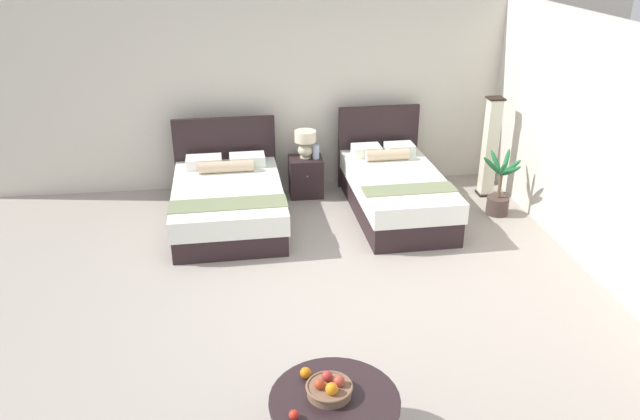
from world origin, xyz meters
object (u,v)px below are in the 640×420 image
bed_near_corner (395,190)px  vase (316,151)px  potted_palm (499,194)px  loose_apple (294,415)px  nightstand (306,177)px  bed_near_window (228,200)px  table_lamp (305,142)px  floor_lamp_corner (490,148)px  fruit_bowl (329,388)px  coffee_table (334,409)px  loose_orange (306,373)px

bed_near_corner → vase: bearing=144.1°
potted_palm → loose_apple: bearing=-127.8°
nightstand → loose_apple: nightstand is taller
bed_near_window → potted_palm: bed_near_window is taller
bed_near_corner → vase: size_ratio=10.50×
nightstand → table_lamp: 0.50m
bed_near_window → loose_apple: 4.18m
vase → floor_lamp_corner: 2.39m
bed_near_window → vase: 1.44m
bed_near_window → vase: (1.21, 0.69, 0.36)m
bed_near_window → bed_near_corner: (2.17, -0.00, 0.02)m
fruit_bowl → vase: bearing=84.2°
coffee_table → loose_apple: size_ratio=13.31×
nightstand → fruit_bowl: size_ratio=1.65×
coffee_table → loose_orange: size_ratio=11.14×
fruit_bowl → loose_apple: bearing=-142.6°
nightstand → coffee_table: bearing=-93.7°
loose_apple → loose_orange: bearing=73.2°
vase → loose_apple: 4.90m
fruit_bowl → bed_near_window: bearing=100.6°
bed_near_window → nightstand: (1.07, 0.73, -0.02)m
potted_palm → loose_orange: bearing=-129.7°
bed_near_corner → vase: 1.23m
loose_orange → fruit_bowl: bearing=-54.1°
vase → coffee_table: vase is taller
coffee_table → potted_palm: (2.74, 3.76, -0.10)m
nightstand → potted_palm: size_ratio=0.64×
table_lamp → fruit_bowl: (-0.34, -4.70, -0.24)m
table_lamp → floor_lamp_corner: (2.52, -0.33, -0.08)m
loose_apple → coffee_table: bearing=27.7°
coffee_table → loose_orange: (-0.18, 0.25, 0.14)m
loose_orange → floor_lamp_corner: (3.00, 4.17, 0.18)m
coffee_table → fruit_bowl: (-0.03, 0.05, 0.15)m
fruit_bowl → loose_orange: 0.25m
bed_near_corner → coffee_table: (-1.41, -3.99, 0.06)m
fruit_bowl → loose_apple: (-0.27, -0.20, -0.02)m
loose_orange → floor_lamp_corner: bearing=54.3°
bed_near_corner → loose_orange: (-1.58, -3.75, 0.20)m
bed_near_window → loose_apple: bed_near_window is taller
bed_near_window → floor_lamp_corner: floor_lamp_corner is taller
nightstand → coffee_table: size_ratio=0.60×
loose_apple → potted_palm: bearing=52.2°
coffee_table → bed_near_corner: bearing=70.6°
nightstand → fruit_bowl: fruit_bowl is taller
table_lamp → potted_palm: (2.43, -0.98, -0.49)m
loose_orange → floor_lamp_corner: 5.14m
nightstand → coffee_table: (-0.31, -4.73, 0.11)m
bed_near_window → coffee_table: bearing=-79.1°
coffee_table → fruit_bowl: bearing=122.0°
potted_palm → table_lamp: bearing=158.0°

